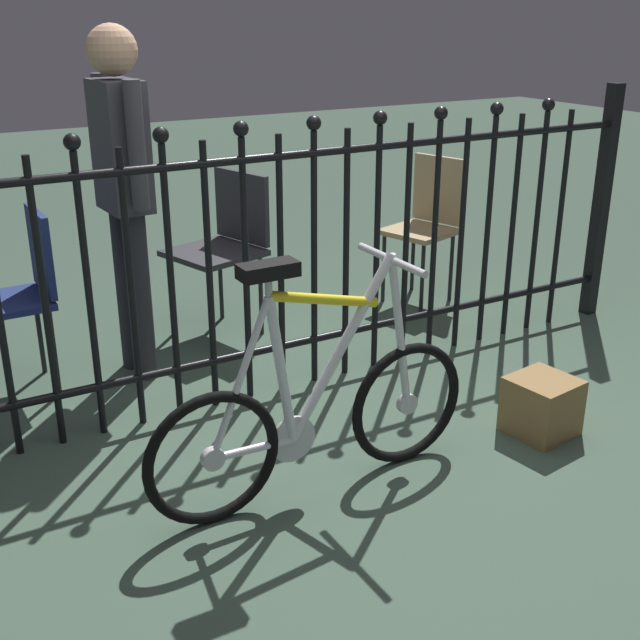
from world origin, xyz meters
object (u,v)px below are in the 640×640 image
(chair_charcoal, at_px, (226,238))
(display_crate, at_px, (542,406))
(chair_tan, at_px, (428,216))
(person_visitor, at_px, (123,176))
(chair_navy, at_px, (23,285))
(bicycle, at_px, (316,412))

(chair_charcoal, relative_size, display_crate, 3.43)
(chair_charcoal, distance_m, chair_tan, 1.27)
(person_visitor, bearing_deg, chair_navy, 171.30)
(chair_navy, bearing_deg, bicycle, -62.91)
(bicycle, distance_m, person_visitor, 1.51)
(chair_tan, relative_size, display_crate, 3.39)
(person_visitor, bearing_deg, chair_charcoal, 24.52)
(chair_charcoal, height_order, display_crate, chair_charcoal)
(bicycle, relative_size, chair_charcoal, 1.51)
(chair_charcoal, distance_m, display_crate, 1.89)
(chair_navy, xyz_separation_m, chair_charcoal, (1.09, 0.20, 0.02))
(bicycle, distance_m, chair_charcoal, 1.67)
(chair_navy, height_order, display_crate, chair_navy)
(chair_navy, distance_m, person_visitor, 0.67)
(bicycle, relative_size, display_crate, 5.18)
(bicycle, xyz_separation_m, chair_navy, (-0.72, 1.42, 0.19))
(person_visitor, distance_m, display_crate, 2.11)
(bicycle, height_order, display_crate, bicycle)
(bicycle, xyz_separation_m, person_visitor, (-0.24, 1.34, 0.65))
(chair_navy, xyz_separation_m, person_visitor, (0.48, -0.07, 0.46))
(chair_navy, height_order, chair_charcoal, chair_charcoal)
(chair_tan, height_order, display_crate, chair_tan)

